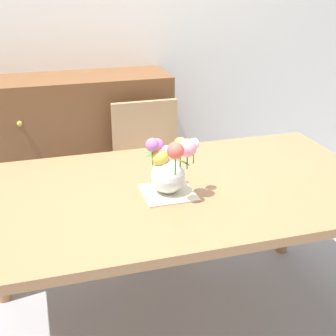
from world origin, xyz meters
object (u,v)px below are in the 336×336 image
object	(u,v)px
dining_table	(177,203)
flower_vase	(169,166)
dresser	(69,148)
chair_far	(150,164)

from	to	relation	value
dining_table	flower_vase	bearing A→B (deg)	-132.11
dresser	flower_vase	size ratio (longest dim) A/B	5.28
dining_table	chair_far	distance (m)	0.88
chair_far	flower_vase	distance (m)	1.00
dining_table	dresser	bearing A→B (deg)	105.36
dining_table	dresser	size ratio (longest dim) A/B	1.32
dining_table	dresser	xyz separation A→B (m)	(-0.37, 1.33, -0.18)
dresser	flower_vase	bearing A→B (deg)	-77.29
dining_table	flower_vase	size ratio (longest dim) A/B	6.95
dresser	dining_table	bearing A→B (deg)	-74.64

